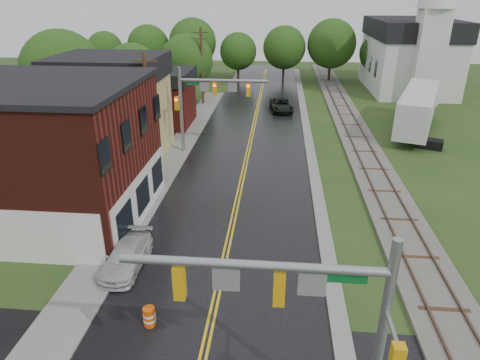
# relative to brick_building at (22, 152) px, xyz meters

# --- Properties ---
(main_road) EXTENTS (10.00, 90.00, 0.02)m
(main_road) POSITION_rel_brick_building_xyz_m (12.48, 15.00, -4.15)
(main_road) COLOR black
(main_road) RESTS_ON ground
(curb_right) EXTENTS (0.80, 70.00, 0.12)m
(curb_right) POSITION_rel_brick_building_xyz_m (17.88, 20.00, -4.15)
(curb_right) COLOR gray
(curb_right) RESTS_ON ground
(sidewalk_left) EXTENTS (2.40, 50.00, 0.12)m
(sidewalk_left) POSITION_rel_brick_building_xyz_m (6.28, 10.00, -4.15)
(sidewalk_left) COLOR gray
(sidewalk_left) RESTS_ON ground
(brick_building) EXTENTS (14.30, 10.30, 8.30)m
(brick_building) POSITION_rel_brick_building_xyz_m (0.00, 0.00, 0.00)
(brick_building) COLOR #4D1710
(brick_building) RESTS_ON ground
(yellow_house) EXTENTS (8.00, 7.00, 6.40)m
(yellow_house) POSITION_rel_brick_building_xyz_m (1.48, 11.00, -0.95)
(yellow_house) COLOR tan
(yellow_house) RESTS_ON ground
(darkred_building) EXTENTS (7.00, 6.00, 4.40)m
(darkred_building) POSITION_rel_brick_building_xyz_m (2.48, 20.00, -1.95)
(darkred_building) COLOR #3F0F0C
(darkred_building) RESTS_ON ground
(church) EXTENTS (10.40, 18.40, 20.00)m
(church) POSITION_rel_brick_building_xyz_m (32.48, 38.74, 1.68)
(church) COLOR silver
(church) RESTS_ON ground
(railroad) EXTENTS (3.20, 80.00, 0.30)m
(railroad) POSITION_rel_brick_building_xyz_m (22.48, 20.00, -4.05)
(railroad) COLOR #59544C
(railroad) RESTS_ON ground
(traffic_signal_near) EXTENTS (7.34, 0.30, 7.20)m
(traffic_signal_near) POSITION_rel_brick_building_xyz_m (15.96, -13.00, 0.82)
(traffic_signal_near) COLOR gray
(traffic_signal_near) RESTS_ON ground
(traffic_signal_far) EXTENTS (7.34, 0.43, 7.20)m
(traffic_signal_far) POSITION_rel_brick_building_xyz_m (9.01, 12.00, 0.82)
(traffic_signal_far) COLOR gray
(traffic_signal_far) RESTS_ON ground
(utility_pole_b) EXTENTS (1.80, 0.28, 9.00)m
(utility_pole_b) POSITION_rel_brick_building_xyz_m (5.68, 7.00, 0.57)
(utility_pole_b) COLOR #382616
(utility_pole_b) RESTS_ON ground
(utility_pole_c) EXTENTS (1.80, 0.28, 9.00)m
(utility_pole_c) POSITION_rel_brick_building_xyz_m (5.68, 29.00, 0.57)
(utility_pole_c) COLOR #382616
(utility_pole_c) RESTS_ON ground
(tree_left_b) EXTENTS (7.60, 7.60, 9.69)m
(tree_left_b) POSITION_rel_brick_building_xyz_m (-5.36, 16.90, 1.57)
(tree_left_b) COLOR black
(tree_left_b) RESTS_ON ground
(tree_left_c) EXTENTS (6.00, 6.00, 7.65)m
(tree_left_c) POSITION_rel_brick_building_xyz_m (-1.36, 24.90, 0.36)
(tree_left_c) COLOR black
(tree_left_c) RESTS_ON ground
(tree_left_e) EXTENTS (6.40, 6.40, 8.16)m
(tree_left_e) POSITION_rel_brick_building_xyz_m (3.64, 30.90, 0.66)
(tree_left_e) COLOR black
(tree_left_e) RESTS_ON ground
(suv_dark) EXTENTS (2.95, 5.25, 1.39)m
(suv_dark) POSITION_rel_brick_building_xyz_m (15.27, 26.53, -3.46)
(suv_dark) COLOR black
(suv_dark) RESTS_ON ground
(pickup_white) EXTENTS (1.88, 4.33, 1.24)m
(pickup_white) POSITION_rel_brick_building_xyz_m (7.68, -5.00, -3.53)
(pickup_white) COLOR silver
(pickup_white) RESTS_ON ground
(semi_trailer) EXTENTS (7.21, 13.29, 4.08)m
(semi_trailer) POSITION_rel_brick_building_xyz_m (28.48, 19.75, -1.75)
(semi_trailer) COLOR black
(semi_trailer) RESTS_ON ground
(construction_barrel) EXTENTS (0.53, 0.53, 0.90)m
(construction_barrel) POSITION_rel_brick_building_xyz_m (9.98, -8.90, -3.70)
(construction_barrel) COLOR #DE5109
(construction_barrel) RESTS_ON ground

